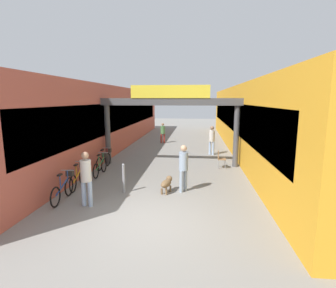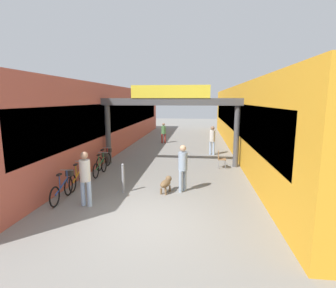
# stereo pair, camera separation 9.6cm
# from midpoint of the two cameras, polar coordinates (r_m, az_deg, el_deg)

# --- Properties ---
(ground_plane) EXTENTS (80.00, 80.00, 0.00)m
(ground_plane) POSITION_cam_midpoint_polar(r_m,az_deg,el_deg) (7.75, -4.88, -16.44)
(ground_plane) COLOR gray
(storefront_left) EXTENTS (3.00, 26.00, 4.22)m
(storefront_left) POSITION_cam_midpoint_polar(r_m,az_deg,el_deg) (19.00, -13.81, 5.52)
(storefront_left) COLOR #B25142
(storefront_left) RESTS_ON ground_plane
(storefront_right) EXTENTS (3.00, 26.00, 4.22)m
(storefront_right) POSITION_cam_midpoint_polar(r_m,az_deg,el_deg) (18.25, 17.98, 5.16)
(storefront_right) COLOR gold
(storefront_right) RESTS_ON ground_plane
(arcade_sign_gateway) EXTENTS (7.40, 0.47, 4.11)m
(arcade_sign_gateway) POSITION_cam_midpoint_polar(r_m,az_deg,el_deg) (13.43, 0.30, 7.59)
(arcade_sign_gateway) COLOR #4C4C4F
(arcade_sign_gateway) RESTS_ON ground_plane
(pedestrian_with_dog) EXTENTS (0.48, 0.48, 1.76)m
(pedestrian_with_dog) POSITION_cam_midpoint_polar(r_m,az_deg,el_deg) (9.71, 3.10, -4.60)
(pedestrian_with_dog) COLOR #8C9EB2
(pedestrian_with_dog) RESTS_ON ground_plane
(pedestrian_companion) EXTENTS (0.40, 0.40, 1.79)m
(pedestrian_companion) POSITION_cam_midpoint_polar(r_m,az_deg,el_deg) (8.78, -17.73, -6.49)
(pedestrian_companion) COLOR #A5BFE0
(pedestrian_companion) RESTS_ON ground_plane
(pedestrian_carrying_crate) EXTENTS (0.47, 0.47, 1.79)m
(pedestrian_carrying_crate) POSITION_cam_midpoint_polar(r_m,az_deg,el_deg) (16.40, 9.35, 1.23)
(pedestrian_carrying_crate) COLOR #A5BFE0
(pedestrian_carrying_crate) RESTS_ON ground_plane
(pedestrian_elderly_walking) EXTENTS (0.41, 0.41, 1.58)m
(pedestrian_elderly_walking) POSITION_cam_midpoint_polar(r_m,az_deg,el_deg) (20.57, -1.28, 2.69)
(pedestrian_elderly_walking) COLOR #99332D
(pedestrian_elderly_walking) RESTS_ON ground_plane
(dog_on_leash) EXTENTS (0.47, 0.81, 0.57)m
(dog_on_leash) POSITION_cam_midpoint_polar(r_m,az_deg,el_deg) (9.79, -0.55, -8.48)
(dog_on_leash) COLOR brown
(dog_on_leash) RESTS_ON ground_plane
(bicycle_blue_nearest) EXTENTS (0.46, 1.69, 0.98)m
(bicycle_blue_nearest) POSITION_cam_midpoint_polar(r_m,az_deg,el_deg) (9.75, -21.99, -8.79)
(bicycle_blue_nearest) COLOR black
(bicycle_blue_nearest) RESTS_ON ground_plane
(bicycle_orange_second) EXTENTS (0.46, 1.69, 0.98)m
(bicycle_orange_second) POSITION_cam_midpoint_polar(r_m,az_deg,el_deg) (10.92, -19.10, -6.65)
(bicycle_orange_second) COLOR black
(bicycle_orange_second) RESTS_ON ground_plane
(bicycle_green_third) EXTENTS (0.46, 1.69, 0.98)m
(bicycle_green_third) POSITION_cam_midpoint_polar(r_m,az_deg,el_deg) (12.41, -14.61, -4.48)
(bicycle_green_third) COLOR black
(bicycle_green_third) RESTS_ON ground_plane
(bicycle_red_farthest) EXTENTS (0.46, 1.69, 0.98)m
(bicycle_red_farthest) POSITION_cam_midpoint_polar(r_m,az_deg,el_deg) (13.57, -13.85, -3.24)
(bicycle_red_farthest) COLOR black
(bicycle_red_farthest) RESTS_ON ground_plane
(bollard_post_metal) EXTENTS (0.10, 0.10, 1.10)m
(bollard_post_metal) POSITION_cam_midpoint_polar(r_m,az_deg,el_deg) (9.84, -9.91, -7.29)
(bollard_post_metal) COLOR gray
(bollard_post_metal) RESTS_ON ground_plane
(cafe_chair_wood_nearer) EXTENTS (0.41, 0.41, 0.89)m
(cafe_chair_wood_nearer) POSITION_cam_midpoint_polar(r_m,az_deg,el_deg) (13.33, 11.09, -2.91)
(cafe_chair_wood_nearer) COLOR gray
(cafe_chair_wood_nearer) RESTS_ON ground_plane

